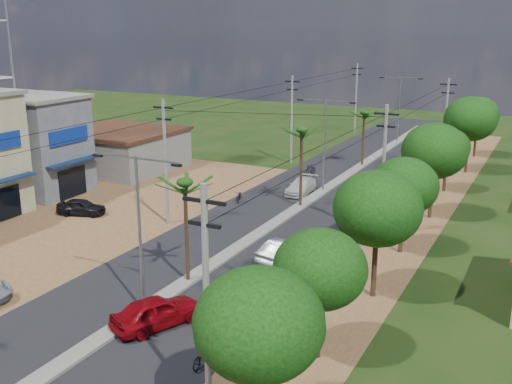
% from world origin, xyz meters
% --- Properties ---
extents(ground, '(160.00, 160.00, 0.00)m').
position_xyz_m(ground, '(0.00, 0.00, 0.00)').
color(ground, black).
rests_on(ground, ground).
extents(road, '(12.00, 110.00, 0.04)m').
position_xyz_m(road, '(0.00, 15.00, 0.02)').
color(road, black).
rests_on(road, ground).
extents(median, '(1.00, 90.00, 0.18)m').
position_xyz_m(median, '(0.00, 18.00, 0.09)').
color(median, '#605E56').
rests_on(median, ground).
extents(dirt_lot_west, '(18.00, 46.00, 0.04)m').
position_xyz_m(dirt_lot_west, '(-15.00, 8.00, 0.02)').
color(dirt_lot_west, brown).
rests_on(dirt_lot_west, ground).
extents(dirt_shoulder_east, '(5.00, 90.00, 0.03)m').
position_xyz_m(dirt_shoulder_east, '(8.50, 15.00, 0.01)').
color(dirt_shoulder_east, brown).
rests_on(dirt_shoulder_east, ground).
extents(shophouse_grey, '(9.00, 6.40, 8.30)m').
position_xyz_m(shophouse_grey, '(-21.98, 14.00, 4.16)').
color(shophouse_grey, '#4B4E52').
rests_on(shophouse_grey, ground).
extents(low_shed, '(10.40, 10.40, 3.95)m').
position_xyz_m(low_shed, '(-21.00, 24.00, 1.97)').
color(low_shed, '#605E56').
rests_on(low_shed, ground).
extents(tree_east_a, '(4.40, 4.40, 6.37)m').
position_xyz_m(tree_east_a, '(9.50, -6.00, 4.49)').
color(tree_east_a, black).
rests_on(tree_east_a, ground).
extents(tree_east_b, '(4.00, 4.00, 5.83)m').
position_xyz_m(tree_east_b, '(9.30, 0.00, 4.11)').
color(tree_east_b, black).
rests_on(tree_east_b, ground).
extents(tree_east_c, '(4.60, 4.60, 6.83)m').
position_xyz_m(tree_east_c, '(9.70, 7.00, 4.86)').
color(tree_east_c, black).
rests_on(tree_east_c, ground).
extents(tree_east_d, '(4.20, 4.20, 6.13)m').
position_xyz_m(tree_east_d, '(9.40, 14.00, 4.34)').
color(tree_east_d, black).
rests_on(tree_east_d, ground).
extents(tree_east_e, '(4.80, 4.80, 7.14)m').
position_xyz_m(tree_east_e, '(9.60, 22.00, 5.09)').
color(tree_east_e, black).
rests_on(tree_east_e, ground).
extents(tree_east_f, '(3.80, 3.80, 5.52)m').
position_xyz_m(tree_east_f, '(9.20, 30.00, 3.89)').
color(tree_east_f, black).
rests_on(tree_east_f, ground).
extents(tree_east_g, '(5.00, 5.00, 7.38)m').
position_xyz_m(tree_east_g, '(9.80, 38.00, 5.24)').
color(tree_east_g, black).
rests_on(tree_east_g, ground).
extents(tree_east_h, '(4.40, 4.40, 6.52)m').
position_xyz_m(tree_east_h, '(9.50, 46.00, 4.64)').
color(tree_east_h, black).
rests_on(tree_east_h, ground).
extents(palm_median_near, '(2.00, 2.00, 6.15)m').
position_xyz_m(palm_median_near, '(0.00, 4.00, 5.54)').
color(palm_median_near, black).
rests_on(palm_median_near, ground).
extents(palm_median_mid, '(2.00, 2.00, 6.55)m').
position_xyz_m(palm_median_mid, '(0.00, 20.00, 5.90)').
color(palm_median_mid, black).
rests_on(palm_median_mid, ground).
extents(palm_median_far, '(2.00, 2.00, 5.85)m').
position_xyz_m(palm_median_far, '(0.00, 36.00, 5.26)').
color(palm_median_far, black).
rests_on(palm_median_far, ground).
extents(streetlight_near, '(5.10, 0.18, 8.00)m').
position_xyz_m(streetlight_near, '(0.00, 0.00, 4.79)').
color(streetlight_near, gray).
rests_on(streetlight_near, ground).
extents(streetlight_mid, '(5.10, 0.18, 8.00)m').
position_xyz_m(streetlight_mid, '(0.00, 25.00, 4.79)').
color(streetlight_mid, gray).
rests_on(streetlight_mid, ground).
extents(streetlight_far, '(5.10, 0.18, 8.00)m').
position_xyz_m(streetlight_far, '(0.00, 50.00, 4.79)').
color(streetlight_far, gray).
rests_on(streetlight_far, ground).
extents(utility_pole_w_b, '(1.60, 0.24, 9.00)m').
position_xyz_m(utility_pole_w_b, '(-7.00, 12.00, 4.76)').
color(utility_pole_w_b, '#605E56').
rests_on(utility_pole_w_b, ground).
extents(utility_pole_w_c, '(1.60, 0.24, 9.00)m').
position_xyz_m(utility_pole_w_c, '(-7.00, 34.00, 4.76)').
color(utility_pole_w_c, '#605E56').
rests_on(utility_pole_w_c, ground).
extents(utility_pole_w_d, '(1.60, 0.24, 9.00)m').
position_xyz_m(utility_pole_w_d, '(-7.00, 55.00, 4.76)').
color(utility_pole_w_d, '#605E56').
rests_on(utility_pole_w_d, ground).
extents(utility_pole_e_a, '(1.60, 0.24, 9.00)m').
position_xyz_m(utility_pole_e_a, '(7.50, -6.00, 4.76)').
color(utility_pole_e_a, '#605E56').
rests_on(utility_pole_e_a, ground).
extents(utility_pole_e_b, '(1.60, 0.24, 9.00)m').
position_xyz_m(utility_pole_e_b, '(7.50, 16.00, 4.76)').
color(utility_pole_e_b, '#605E56').
rests_on(utility_pole_e_b, ground).
extents(utility_pole_e_c, '(1.60, 0.24, 9.00)m').
position_xyz_m(utility_pole_e_c, '(7.50, 38.00, 4.76)').
color(utility_pole_e_c, '#605E56').
rests_on(utility_pole_e_c, ground).
extents(car_red_near, '(3.43, 4.76, 1.51)m').
position_xyz_m(car_red_near, '(1.50, -0.93, 0.75)').
color(car_red_near, maroon).
rests_on(car_red_near, ground).
extents(car_silver_mid, '(2.20, 4.26, 1.34)m').
position_xyz_m(car_silver_mid, '(3.46, 9.35, 0.67)').
color(car_silver_mid, '#A3A7AB').
rests_on(car_silver_mid, ground).
extents(car_white_far, '(2.05, 4.47, 1.27)m').
position_xyz_m(car_white_far, '(-1.50, 23.73, 0.63)').
color(car_white_far, '#AEAEAA').
rests_on(car_white_far, ground).
extents(car_parked_dark, '(3.89, 2.50, 1.23)m').
position_xyz_m(car_parked_dark, '(-13.94, 10.63, 0.62)').
color(car_parked_dark, black).
rests_on(car_parked_dark, ground).
extents(moto_rider_east, '(0.80, 1.90, 0.97)m').
position_xyz_m(moto_rider_east, '(5.20, -2.74, 0.48)').
color(moto_rider_east, black).
rests_on(moto_rider_east, ground).
extents(moto_rider_west_a, '(1.21, 1.87, 0.93)m').
position_xyz_m(moto_rider_west_a, '(-5.00, 19.11, 0.46)').
color(moto_rider_west_a, black).
rests_on(moto_rider_west_a, ground).
extents(moto_rider_west_b, '(0.90, 1.86, 1.08)m').
position_xyz_m(moto_rider_west_b, '(-3.23, 29.97, 0.54)').
color(moto_rider_west_b, black).
rests_on(moto_rider_west_b, ground).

